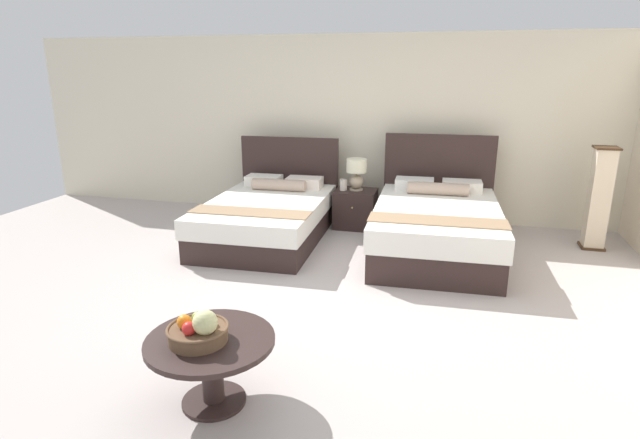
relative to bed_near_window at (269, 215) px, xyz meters
The scene contains 10 objects.
ground_plane 1.93m from the bed_near_window, 57.31° to the right, with size 10.35×9.53×0.02m, color #B6ABA6.
wall_back 1.96m from the bed_near_window, 53.02° to the left, with size 10.35×0.12×2.51m, color beige.
bed_near_window is the anchor object (origin of this frame).
bed_near_corner 2.05m from the bed_near_window, ahead, with size 1.46×2.23×1.24m.
nightstand 1.21m from the bed_near_window, 36.48° to the left, with size 0.54×0.49×0.51m.
table_lamp 1.30m from the bed_near_window, 37.24° to the left, with size 0.27×0.27×0.42m.
vase 1.09m from the bed_near_window, 39.95° to the left, with size 0.10×0.10×0.15m.
coffee_table 3.34m from the bed_near_window, 76.22° to the right, with size 0.80×0.80×0.46m.
fruit_bowl 3.39m from the bed_near_window, 77.14° to the right, with size 0.38×0.38×0.23m.
floor_lamp_corner 3.92m from the bed_near_window, ahead, with size 0.26×0.26×1.21m.
Camera 1 is at (1.12, -4.18, 2.05)m, focal length 28.60 mm.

